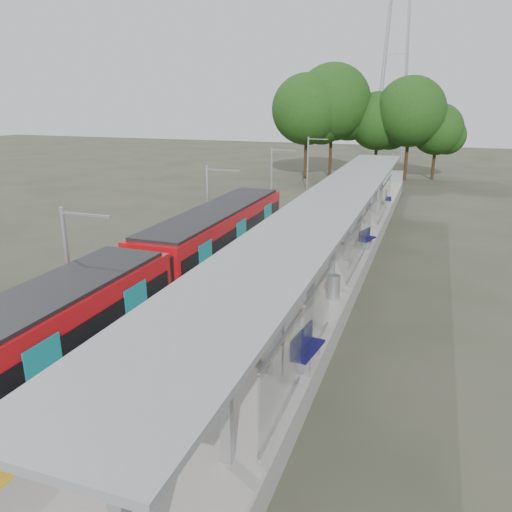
{
  "coord_description": "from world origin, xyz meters",
  "views": [
    {
      "loc": [
        5.83,
        -6.82,
        8.99
      ],
      "look_at": [
        -1.28,
        13.19,
        2.3
      ],
      "focal_mm": 35.0,
      "sensor_mm": 36.0,
      "label": 1
    }
  ],
  "objects_px": {
    "bench_far": "(387,197)",
    "litter_bin": "(334,287)",
    "bench_mid": "(366,238)",
    "info_pillar_near": "(253,336)",
    "info_pillar_far": "(338,229)",
    "train": "(145,283)",
    "bench_near": "(305,347)"
  },
  "relations": [
    {
      "from": "bench_mid",
      "to": "info_pillar_far",
      "type": "xyz_separation_m",
      "value": [
        -1.68,
        0.33,
        0.28
      ]
    },
    {
      "from": "litter_bin",
      "to": "bench_mid",
      "type": "bearing_deg",
      "value": 88.46
    },
    {
      "from": "bench_near",
      "to": "info_pillar_near",
      "type": "bearing_deg",
      "value": -160.7
    },
    {
      "from": "train",
      "to": "bench_mid",
      "type": "distance_m",
      "value": 13.74
    },
    {
      "from": "bench_near",
      "to": "info_pillar_far",
      "type": "xyz_separation_m",
      "value": [
        -1.67,
        14.31,
        0.19
      ]
    },
    {
      "from": "bench_far",
      "to": "train",
      "type": "bearing_deg",
      "value": -111.07
    },
    {
      "from": "bench_far",
      "to": "litter_bin",
      "type": "distance_m",
      "value": 20.93
    },
    {
      "from": "bench_near",
      "to": "bench_far",
      "type": "xyz_separation_m",
      "value": [
        -0.03,
        26.61,
        -0.06
      ]
    },
    {
      "from": "info_pillar_far",
      "to": "litter_bin",
      "type": "height_order",
      "value": "info_pillar_far"
    },
    {
      "from": "litter_bin",
      "to": "info_pillar_near",
      "type": "bearing_deg",
      "value": -103.24
    },
    {
      "from": "bench_mid",
      "to": "litter_bin",
      "type": "relative_size",
      "value": 1.47
    },
    {
      "from": "bench_mid",
      "to": "info_pillar_near",
      "type": "relative_size",
      "value": 0.76
    },
    {
      "from": "bench_near",
      "to": "bench_far",
      "type": "bearing_deg",
      "value": 97.74
    },
    {
      "from": "info_pillar_far",
      "to": "litter_bin",
      "type": "distance_m",
      "value": 8.76
    },
    {
      "from": "bench_far",
      "to": "info_pillar_far",
      "type": "relative_size",
      "value": 0.85
    },
    {
      "from": "train",
      "to": "bench_near",
      "type": "height_order",
      "value": "train"
    },
    {
      "from": "info_pillar_near",
      "to": "bench_mid",
      "type": "bearing_deg",
      "value": 77.08
    },
    {
      "from": "info_pillar_near",
      "to": "litter_bin",
      "type": "relative_size",
      "value": 1.93
    },
    {
      "from": "train",
      "to": "info_pillar_far",
      "type": "bearing_deg",
      "value": 65.8
    },
    {
      "from": "bench_far",
      "to": "litter_bin",
      "type": "bearing_deg",
      "value": -95.39
    },
    {
      "from": "train",
      "to": "info_pillar_far",
      "type": "relative_size",
      "value": 14.89
    },
    {
      "from": "bench_far",
      "to": "info_pillar_near",
      "type": "xyz_separation_m",
      "value": [
        -1.59,
        -26.94,
        0.31
      ]
    },
    {
      "from": "bench_mid",
      "to": "info_pillar_near",
      "type": "distance_m",
      "value": 14.41
    },
    {
      "from": "train",
      "to": "litter_bin",
      "type": "bearing_deg",
      "value": 26.56
    },
    {
      "from": "bench_near",
      "to": "bench_far",
      "type": "height_order",
      "value": "bench_near"
    },
    {
      "from": "bench_far",
      "to": "bench_near",
      "type": "bearing_deg",
      "value": -94.83
    },
    {
      "from": "train",
      "to": "info_pillar_near",
      "type": "bearing_deg",
      "value": -25.13
    },
    {
      "from": "bench_mid",
      "to": "litter_bin",
      "type": "distance_m",
      "value": 8.3
    },
    {
      "from": "info_pillar_near",
      "to": "litter_bin",
      "type": "bearing_deg",
      "value": 70.36
    },
    {
      "from": "train",
      "to": "bench_mid",
      "type": "xyz_separation_m",
      "value": [
        7.11,
        11.74,
        -0.53
      ]
    },
    {
      "from": "bench_near",
      "to": "info_pillar_far",
      "type": "relative_size",
      "value": 0.95
    },
    {
      "from": "info_pillar_near",
      "to": "info_pillar_far",
      "type": "height_order",
      "value": "info_pillar_near"
    }
  ]
}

